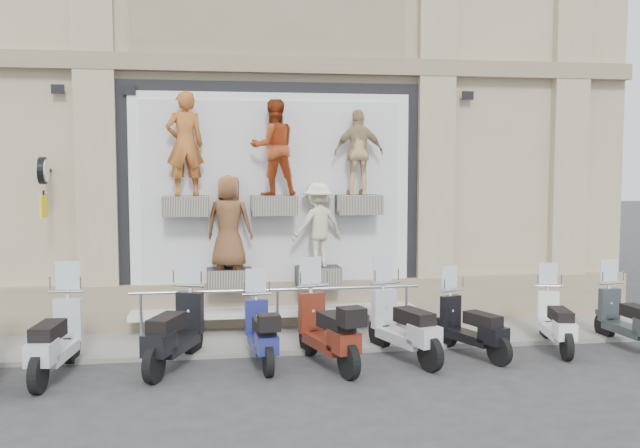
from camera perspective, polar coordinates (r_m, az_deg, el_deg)
The scene contains 14 objects.
ground at distance 10.63m, azimuth -2.35°, elevation -11.93°, with size 90.00×90.00×0.00m, color #2D2D30.
sidewalk at distance 12.63m, azimuth -3.45°, elevation -9.03°, with size 16.00×2.20×0.08m, color gray.
building at distance 17.40m, azimuth -5.15°, elevation 14.51°, with size 14.00×8.60×12.00m, color tan, non-canonical shape.
shop_vitrine at distance 12.93m, azimuth -3.73°, elevation 1.90°, with size 5.60×0.87×4.30m.
guard_rail at distance 12.44m, azimuth -3.42°, elevation -7.24°, with size 5.06×0.10×0.93m, color #9EA0A5, non-canonical shape.
clock_sign_bracket at distance 12.88m, azimuth -21.26°, elevation 3.34°, with size 0.10×0.80×1.02m.
scooter_c at distance 10.94m, azimuth -20.45°, elevation -7.42°, with size 0.57×1.97×1.60m, color #A9B0B7, non-canonical shape.
scooter_d at distance 10.92m, azimuth -11.58°, elevation -7.16°, with size 0.58×2.00×1.63m, color black, non-canonical shape.
scooter_e at distance 10.96m, azimuth -4.71°, elevation -7.63°, with size 0.50×1.73×1.40m, color navy, non-canonical shape.
scooter_f at distance 10.82m, azimuth 0.61°, elevation -7.26°, with size 0.57×1.96×1.60m, color #5B1D0F, non-canonical shape.
scooter_g at distance 11.25m, azimuth 6.73°, elevation -6.86°, with size 0.57×1.94×1.58m, color #ACADB3, non-canonical shape.
scooter_h at distance 11.65m, azimuth 12.06°, elevation -7.02°, with size 0.50×1.70×1.39m, color black, non-canonical shape.
scooter_i at distance 12.39m, azimuth 18.39°, elevation -6.47°, with size 0.49×1.70×1.38m, color white, non-canonical shape.
scooter_j at distance 12.94m, azimuth 23.50°, elevation -6.06°, with size 0.51×1.74×1.42m, color #272D30, non-canonical shape.
Camera 1 is at (-1.15, -10.11, 3.05)m, focal length 40.00 mm.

